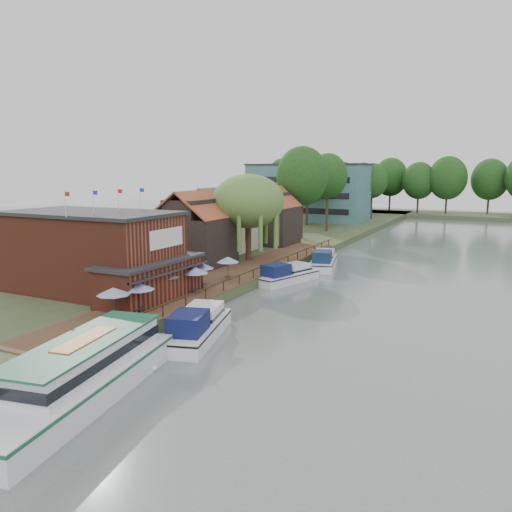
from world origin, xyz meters
The scene contains 27 objects.
ground centered at (0.00, 0.00, 0.00)m, with size 260.00×260.00×0.00m, color #556260.
land_bank centered at (-30.00, 35.00, 0.50)m, with size 50.00×140.00×1.00m, color #384728.
quay_deck centered at (-8.00, 10.00, 1.05)m, with size 6.00×50.00×0.10m, color #47301E.
quay_rail centered at (-5.30, 10.50, 1.50)m, with size 0.20×49.00×1.00m, color black, non-canonical shape.
pub centered at (-14.00, -1.00, 4.65)m, with size 20.00×11.00×7.30m, color maroon, non-canonical shape.
hotel_block centered at (-22.00, 70.00, 7.15)m, with size 25.40×12.40×12.30m, color #38666B, non-canonical shape.
cottage_a centered at (-15.00, 14.00, 5.25)m, with size 8.60×7.60×8.50m, color black, non-canonical shape.
cottage_b centered at (-18.00, 24.00, 5.25)m, with size 9.60×8.60×8.50m, color beige, non-canonical shape.
cottage_c centered at (-14.00, 33.00, 5.25)m, with size 7.60×7.60×8.50m, color black, non-canonical shape.
willow centered at (-10.50, 19.00, 6.21)m, with size 8.60×8.60×10.43m, color #476B2D, non-canonical shape.
umbrella_0 centered at (-8.05, -7.08, 2.29)m, with size 2.46×2.46×2.38m, color navy, non-canonical shape.
umbrella_1 centered at (-7.44, -5.00, 2.29)m, with size 2.40×2.40×2.38m, color #1B2099, non-canonical shape.
umbrella_2 centered at (-8.28, -0.51, 2.29)m, with size 2.28×2.28×2.38m, color #1A4A8F, non-canonical shape.
umbrella_3 centered at (-7.05, 2.04, 2.29)m, with size 2.43×2.43×2.38m, color #1B3A97, non-canonical shape.
umbrella_4 centered at (-7.54, 4.06, 2.29)m, with size 2.12×2.12×2.38m, color navy, non-canonical shape.
umbrella_5 centered at (-7.05, 7.91, 2.29)m, with size 2.22×2.22×2.38m, color #1C489B, non-canonical shape.
cruiser_0 centered at (-2.02, -5.41, 1.22)m, with size 3.24×10.01×2.43m, color white, non-canonical shape.
cruiser_1 centered at (-3.41, 14.16, 1.10)m, with size 2.96×9.19×2.20m, color silver, non-canonical shape.
cruiser_2 centered at (-2.59, 23.78, 1.18)m, with size 3.15×9.73×2.35m, color silver, non-canonical shape.
tour_boat centered at (-2.21, -16.25, 1.58)m, with size 4.08×14.48×3.16m, color silver, non-canonical shape.
swan centered at (-1.19, -11.44, 0.22)m, with size 0.44×0.44×0.44m, color white.
bank_tree_0 centered at (-12.10, 40.64, 8.31)m, with size 8.16×8.16×14.62m, color #143811, non-canonical shape.
bank_tree_1 centered at (-11.58, 51.83, 7.93)m, with size 6.96×6.96×13.86m, color #143811, non-canonical shape.
bank_tree_2 centered at (-18.26, 59.51, 8.23)m, with size 8.88×8.88×14.46m, color #143811, non-canonical shape.
bank_tree_3 centered at (-10.03, 78.69, 7.24)m, with size 6.83×6.83×12.47m, color #143811, non-canonical shape.
bank_tree_4 centered at (-18.96, 85.58, 7.45)m, with size 8.02×8.02×12.90m, color #143811, non-canonical shape.
bank_tree_5 centered at (-15.90, 93.96, 7.43)m, with size 7.03×7.03×12.86m, color #143811, non-canonical shape.
Camera 1 is at (16.81, -33.93, 11.82)m, focal length 35.00 mm.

